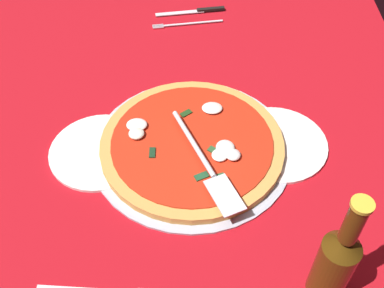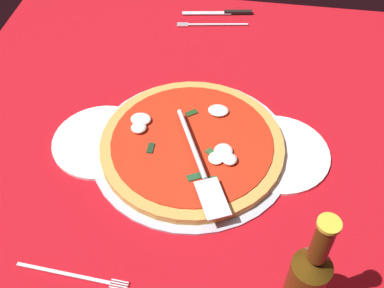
% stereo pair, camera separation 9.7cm
% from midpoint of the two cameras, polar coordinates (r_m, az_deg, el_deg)
% --- Properties ---
extents(ground_plane, '(1.10, 1.10, 0.01)m').
position_cam_midpoint_polar(ground_plane, '(1.02, -4.06, 0.66)').
color(ground_plane, '#AC0F18').
extents(checker_pattern, '(1.10, 1.10, 0.00)m').
position_cam_midpoint_polar(checker_pattern, '(1.02, -4.08, 0.83)').
color(checker_pattern, silver).
rests_on(checker_pattern, ground_plane).
extents(pizza_pan, '(0.42, 0.42, 0.01)m').
position_cam_midpoint_polar(pizza_pan, '(0.98, -2.83, -0.70)').
color(pizza_pan, '#ADB3C1').
rests_on(pizza_pan, ground_plane).
extents(dinner_plate_left, '(0.21, 0.21, 0.01)m').
position_cam_midpoint_polar(dinner_plate_left, '(1.00, 7.45, -0.14)').
color(dinner_plate_left, white).
rests_on(dinner_plate_left, ground_plane).
extents(dinner_plate_right, '(0.21, 0.21, 0.01)m').
position_cam_midpoint_polar(dinner_plate_right, '(1.01, -13.80, -1.04)').
color(dinner_plate_right, white).
rests_on(dinner_plate_right, ground_plane).
extents(pizza, '(0.38, 0.38, 0.03)m').
position_cam_midpoint_polar(pizza, '(0.97, -2.86, -0.14)').
color(pizza, gold).
rests_on(pizza, pizza_pan).
extents(pizza_server, '(0.14, 0.26, 0.01)m').
position_cam_midpoint_polar(pizza_server, '(0.91, -1.51, -2.37)').
color(pizza_server, silver).
rests_on(pizza_server, pizza).
extents(place_setting_near, '(0.21, 0.15, 0.01)m').
position_cam_midpoint_polar(place_setting_near, '(1.35, -2.11, 14.86)').
color(place_setting_near, white).
rests_on(place_setting_near, ground_plane).
extents(beer_bottle, '(0.06, 0.06, 0.25)m').
position_cam_midpoint_polar(beer_bottle, '(0.75, 13.40, -13.88)').
color(beer_bottle, '#482E0B').
rests_on(beer_bottle, ground_plane).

